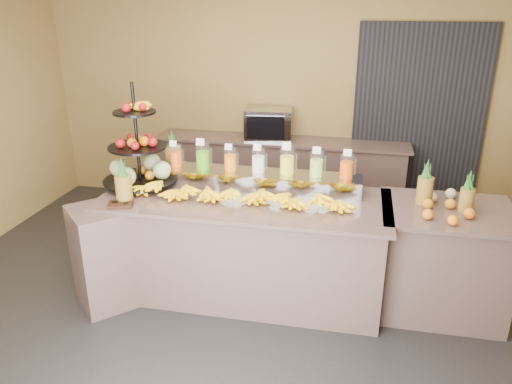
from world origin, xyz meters
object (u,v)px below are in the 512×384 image
(banana_heap, at_px, (235,192))
(pitcher_tray, at_px, (258,180))
(fruit_stand, at_px, (144,161))
(right_fruit_pile, at_px, (444,203))
(condiment_caddy, at_px, (121,204))
(oven_warmer, at_px, (269,124))

(banana_heap, bearing_deg, pitcher_tray, 69.06)
(fruit_stand, distance_m, right_fruit_pile, 2.61)
(fruit_stand, distance_m, condiment_caddy, 0.55)
(banana_heap, distance_m, fruit_stand, 0.93)
(banana_heap, relative_size, condiment_caddy, 9.70)
(fruit_stand, xyz_separation_m, oven_warmer, (0.82, 1.83, -0.05))
(pitcher_tray, relative_size, oven_warmer, 3.30)
(pitcher_tray, distance_m, banana_heap, 0.37)
(condiment_caddy, xyz_separation_m, oven_warmer, (0.82, 2.33, 0.17))
(right_fruit_pile, bearing_deg, banana_heap, -175.93)
(pitcher_tray, height_order, fruit_stand, fruit_stand)
(fruit_stand, bearing_deg, banana_heap, 6.28)
(banana_heap, relative_size, oven_warmer, 3.44)
(pitcher_tray, height_order, right_fruit_pile, right_fruit_pile)
(banana_heap, xyz_separation_m, right_fruit_pile, (1.71, 0.12, -0.00))
(banana_heap, bearing_deg, fruit_stand, 168.37)
(right_fruit_pile, bearing_deg, fruit_stand, 178.60)
(fruit_stand, height_order, condiment_caddy, fruit_stand)
(banana_heap, bearing_deg, right_fruit_pile, 4.07)
(banana_heap, relative_size, right_fruit_pile, 4.39)
(condiment_caddy, bearing_deg, pitcher_tray, 32.42)
(pitcher_tray, relative_size, fruit_stand, 1.96)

